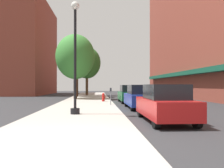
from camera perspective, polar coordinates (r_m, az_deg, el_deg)
ground_plane at (r=24.35m, az=3.45°, el=-4.17°), size 90.00×90.00×0.00m
sidewalk_slab at (r=25.18m, az=-5.93°, el=-3.90°), size 4.80×50.00×0.12m
building_right_brick at (r=32.82m, az=22.80°, el=16.70°), size 6.80×40.00×22.51m
building_far_background at (r=45.26m, az=-19.15°, el=8.13°), size 6.80×18.00×16.62m
lamppost at (r=12.38m, az=-9.04°, el=7.01°), size 0.48×0.48×5.90m
fire_hydrant at (r=21.84m, az=-2.13°, el=-3.24°), size 0.33×0.26×0.79m
parking_meter_near at (r=17.90m, az=-0.32°, el=-2.50°), size 0.14×0.09×1.31m
tree_near at (r=26.99m, az=-9.00°, el=6.60°), size 4.46×4.46×7.35m
tree_mid at (r=36.15m, az=-6.19°, el=5.19°), size 4.25×4.25×7.46m
tree_far at (r=31.57m, az=-8.66°, el=6.09°), size 4.26×4.26×7.52m
car_red at (r=10.53m, az=12.81°, el=-4.74°), size 1.80×4.30×1.66m
car_blue at (r=16.27m, az=6.94°, el=-3.20°), size 1.80×4.30×1.66m
car_green at (r=21.87m, az=4.23°, el=-2.48°), size 1.80×4.30×1.66m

